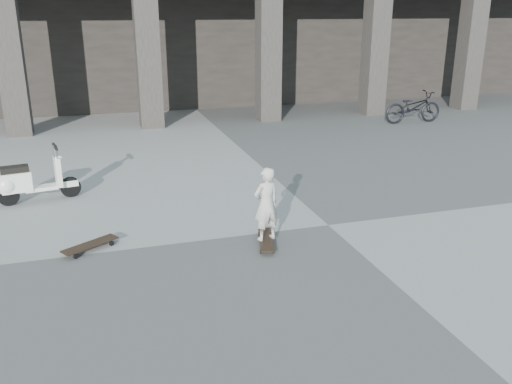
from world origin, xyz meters
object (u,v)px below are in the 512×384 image
object	(u,v)px
longboard	(266,240)
child	(266,204)
scooter	(24,182)
bicycle	(413,107)
skateboard_spare	(90,245)

from	to	relation	value
longboard	child	distance (m)	0.56
child	longboard	bearing A→B (deg)	-14.36
scooter	bicycle	distance (m)	11.35
skateboard_spare	bicycle	xyz separation A→B (m)	(9.47, 6.67, 0.39)
longboard	scooter	xyz separation A→B (m)	(-3.53, 2.96, 0.32)
longboard	bicycle	distance (m)	10.06
child	scooter	xyz separation A→B (m)	(-3.53, 2.96, -0.24)
longboard	bicycle	bearing A→B (deg)	-29.30
longboard	bicycle	world-z (taller)	bicycle
child	bicycle	size ratio (longest dim) A/B	0.61
child	scooter	bearing A→B (deg)	-54.35
skateboard_spare	scooter	distance (m)	2.65
longboard	child	size ratio (longest dim) A/B	0.81
scooter	bicycle	xyz separation A→B (m)	(10.53, 4.25, 0.08)
longboard	scooter	size ratio (longest dim) A/B	0.63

